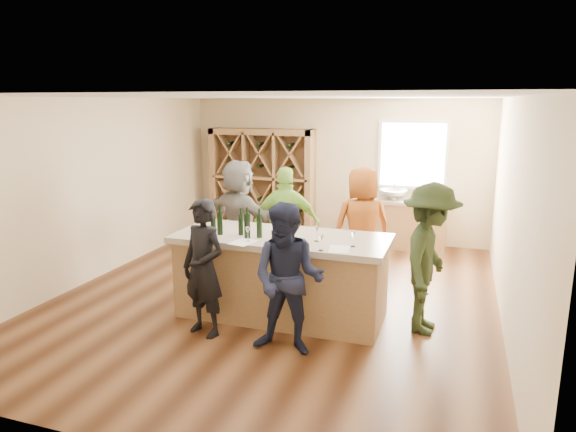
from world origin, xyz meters
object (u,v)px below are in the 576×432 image
(sink, at_px, (393,194))
(person_far_mid, at_px, (287,224))
(wine_bottle_b, at_px, (220,223))
(wine_bottle_c, at_px, (241,225))
(person_near_right, at_px, (288,280))
(person_far_left, at_px, (239,217))
(tasting_counter_base, at_px, (281,279))
(person_far_right, at_px, (362,227))
(wine_bottle_e, at_px, (259,226))
(wine_bottle_d, at_px, (247,226))
(wine_bottle_a, at_px, (213,222))
(wine_rack, at_px, (262,182))
(person_near_left, at_px, (204,268))
(person_server, at_px, (429,259))

(sink, xyz_separation_m, person_far_mid, (-1.30, -2.46, -0.12))
(wine_bottle_b, distance_m, wine_bottle_c, 0.27)
(wine_bottle_b, height_order, person_near_right, person_near_right)
(wine_bottle_b, xyz_separation_m, person_far_left, (-0.47, 1.65, -0.30))
(tasting_counter_base, height_order, wine_bottle_c, wine_bottle_c)
(wine_bottle_b, bearing_deg, wine_bottle_c, 14.89)
(sink, relative_size, wine_bottle_c, 2.01)
(tasting_counter_base, height_order, wine_bottle_b, wine_bottle_b)
(wine_bottle_b, bearing_deg, person_far_right, 47.87)
(wine_bottle_b, bearing_deg, wine_bottle_e, 2.96)
(wine_bottle_d, relative_size, person_near_right, 0.18)
(wine_bottle_e, bearing_deg, tasting_counter_base, 37.45)
(wine_bottle_a, height_order, person_near_right, person_near_right)
(tasting_counter_base, relative_size, wine_bottle_a, 9.26)
(wine_bottle_a, relative_size, wine_bottle_d, 0.90)
(person_far_left, bearing_deg, person_far_mid, -160.72)
(wine_bottle_b, height_order, person_far_right, person_far_right)
(wine_bottle_d, height_order, person_far_right, person_far_right)
(person_far_left, bearing_deg, person_near_right, 151.31)
(wine_bottle_d, bearing_deg, wine_bottle_b, 172.51)
(person_far_mid, xyz_separation_m, person_far_right, (1.15, 0.13, 0.02))
(wine_rack, xyz_separation_m, tasting_counter_base, (1.78, -3.87, -0.60))
(wine_bottle_e, relative_size, person_near_right, 0.17)
(person_far_left, bearing_deg, person_near_left, 130.19)
(wine_bottle_d, bearing_deg, person_near_right, -41.06)
(wine_bottle_c, height_order, person_far_right, person_far_right)
(wine_bottle_e, distance_m, person_near_left, 0.87)
(person_server, distance_m, person_far_mid, 2.51)
(wine_rack, height_order, wine_bottle_c, wine_rack)
(sink, relative_size, person_near_right, 0.32)
(person_far_mid, bearing_deg, person_near_left, 70.51)
(wine_bottle_c, xyz_separation_m, wine_bottle_e, (0.27, -0.04, 0.01))
(person_far_mid, bearing_deg, tasting_counter_base, 94.73)
(sink, height_order, person_far_mid, person_far_mid)
(wine_bottle_b, distance_m, person_far_left, 1.74)
(tasting_counter_base, relative_size, wine_bottle_b, 8.72)
(person_far_mid, xyz_separation_m, person_far_left, (-0.84, 0.11, 0.04))
(wine_bottle_d, bearing_deg, person_far_mid, 90.99)
(wine_rack, bearing_deg, person_server, -46.12)
(wine_bottle_e, bearing_deg, sink, 73.93)
(person_far_mid, bearing_deg, sink, -129.21)
(person_near_left, xyz_separation_m, person_server, (2.51, 0.93, 0.09))
(wine_bottle_c, bearing_deg, wine_bottle_e, -8.82)
(wine_bottle_a, xyz_separation_m, person_near_right, (1.29, -0.78, -0.37))
(wine_bottle_e, bearing_deg, person_far_mid, 95.95)
(wine_bottle_a, bearing_deg, wine_bottle_e, -3.94)
(wine_bottle_a, relative_size, person_far_left, 0.15)
(sink, distance_m, person_near_left, 4.88)
(person_far_mid, bearing_deg, wine_bottle_d, 79.67)
(wine_bottle_d, relative_size, wine_bottle_e, 1.09)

